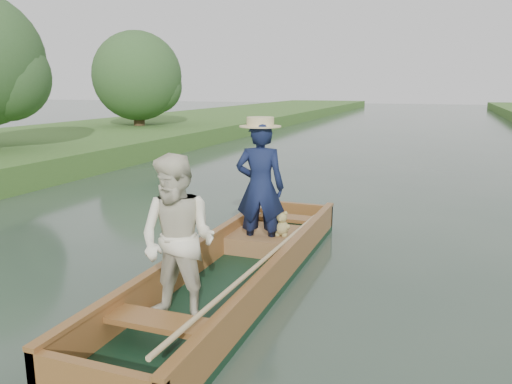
% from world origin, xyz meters
% --- Properties ---
extents(ground, '(120.00, 120.00, 0.00)m').
position_xyz_m(ground, '(0.00, 0.00, 0.00)').
color(ground, '#283D30').
rests_on(ground, ground).
extents(trees_far, '(23.07, 12.69, 4.47)m').
position_xyz_m(trees_far, '(0.39, 8.90, 2.48)').
color(trees_far, '#47331E').
rests_on(trees_far, ground).
extents(punt, '(1.12, 5.00, 1.80)m').
position_xyz_m(punt, '(-0.05, -0.07, 0.55)').
color(punt, black).
rests_on(punt, ground).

